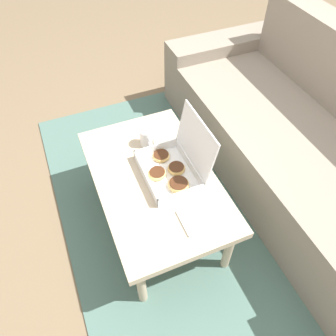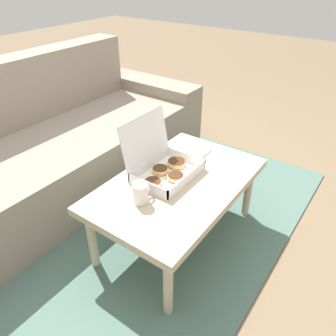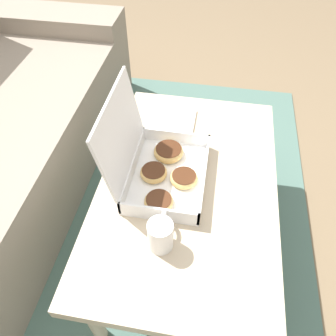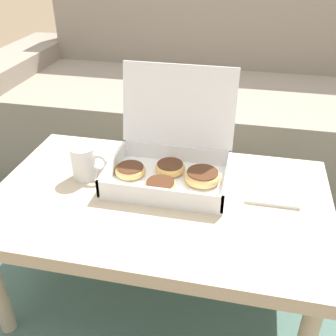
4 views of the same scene
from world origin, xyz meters
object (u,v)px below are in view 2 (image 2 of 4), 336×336
coffee_table (178,188)px  coffee_mug (141,193)px  couch (58,147)px  pastry_box (163,165)px

coffee_table → coffee_mug: coffee_mug is taller
coffee_mug → couch: bearing=75.8°
couch → coffee_table: (0.00, -0.97, 0.07)m
coffee_table → coffee_mug: bearing=168.4°
coffee_table → coffee_mug: (-0.23, 0.05, 0.09)m
coffee_mug → pastry_box: bearing=12.4°
couch → coffee_mug: size_ratio=19.14×
pastry_box → couch: bearing=90.8°
coffee_table → pastry_box: 0.14m
pastry_box → coffee_mug: 0.25m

